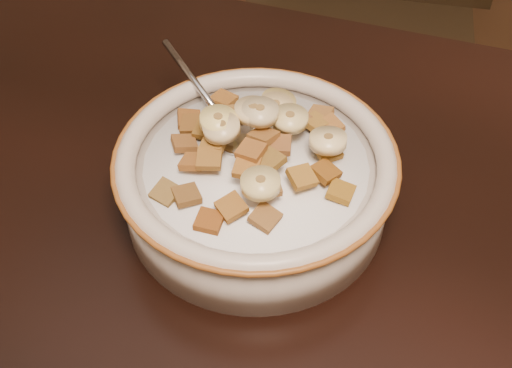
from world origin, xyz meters
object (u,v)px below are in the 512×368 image
(chair, at_px, (353,36))
(spoon, at_px, (234,135))
(cereal_bowl, at_px, (256,186))
(table, at_px, (81,301))

(chair, height_order, spoon, chair)
(cereal_bowl, relative_size, spoon, 4.17)
(table, height_order, spoon, spoon)
(chair, bearing_deg, cereal_bowl, -94.78)
(cereal_bowl, xyz_separation_m, spoon, (-0.03, 0.02, 0.03))
(spoon, bearing_deg, table, 11.13)
(table, height_order, chair, chair)
(chair, xyz_separation_m, cereal_bowl, (0.05, -0.64, 0.27))
(table, distance_m, spoon, 0.19)
(table, bearing_deg, chair, 83.94)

